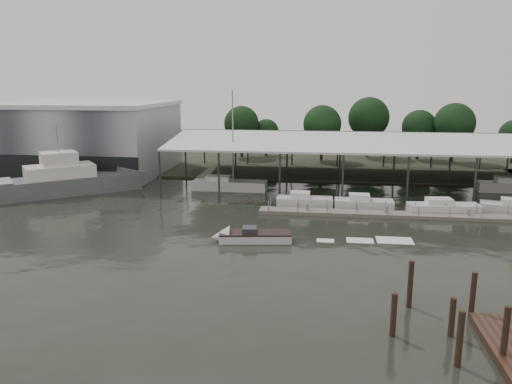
# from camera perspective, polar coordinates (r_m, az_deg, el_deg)

# --- Properties ---
(ground) EXTENTS (200.00, 200.00, 0.00)m
(ground) POSITION_cam_1_polar(r_m,az_deg,el_deg) (43.31, -2.53, -5.62)
(ground) COLOR black
(ground) RESTS_ON ground
(land_strip_far) EXTENTS (140.00, 30.00, 0.30)m
(land_strip_far) POSITION_cam_1_polar(r_m,az_deg,el_deg) (83.90, 2.53, 3.35)
(land_strip_far) COLOR #33382A
(land_strip_far) RESTS_ON ground
(land_strip_west) EXTENTS (20.00, 40.00, 0.30)m
(land_strip_west) POSITION_cam_1_polar(r_m,az_deg,el_deg) (85.98, -25.92, 2.31)
(land_strip_west) COLOR #33382A
(land_strip_west) RESTS_ON ground
(storage_warehouse) EXTENTS (24.50, 20.50, 10.50)m
(storage_warehouse) POSITION_cam_1_polar(r_m,az_deg,el_deg) (79.24, -19.00, 5.92)
(storage_warehouse) COLOR #9FA5A9
(storage_warehouse) RESTS_ON ground
(covered_boat_shed) EXTENTS (58.24, 24.00, 6.96)m
(covered_boat_shed) POSITION_cam_1_polar(r_m,az_deg,el_deg) (69.56, 15.66, 6.01)
(covered_boat_shed) COLOR silver
(covered_boat_shed) RESTS_ON ground
(trawler_dock) EXTENTS (3.00, 18.00, 0.50)m
(trawler_dock) POSITION_cam_1_polar(r_m,az_deg,el_deg) (67.39, -26.22, -0.10)
(trawler_dock) COLOR slate
(trawler_dock) RESTS_ON ground
(floating_dock) EXTENTS (28.00, 2.00, 1.40)m
(floating_dock) POSITION_cam_1_polar(r_m,az_deg,el_deg) (52.77, 15.73, -2.53)
(floating_dock) COLOR slate
(floating_dock) RESTS_ON ground
(grey_trawler) EXTENTS (16.42, 14.44, 8.84)m
(grey_trawler) POSITION_cam_1_polar(r_m,az_deg,el_deg) (65.42, -20.46, 1.25)
(grey_trawler) COLOR #5A5F64
(grey_trawler) RESTS_ON ground
(white_sailboat) EXTENTS (9.37, 2.71, 12.63)m
(white_sailboat) POSITION_cam_1_polar(r_m,az_deg,el_deg) (63.32, -3.17, 0.82)
(white_sailboat) COLOR silver
(white_sailboat) RESTS_ON ground
(speedboat_underway) EXTENTS (17.81, 4.47, 2.00)m
(speedboat_underway) POSITION_cam_1_polar(r_m,az_deg,el_deg) (43.18, -0.85, -5.12)
(speedboat_underway) COLOR silver
(speedboat_underway) RESTS_ON ground
(moored_cruiser_0) EXTENTS (6.11, 2.30, 1.70)m
(moored_cruiser_0) POSITION_cam_1_polar(r_m,az_deg,el_deg) (55.03, 5.51, -1.05)
(moored_cruiser_0) COLOR silver
(moored_cruiser_0) RESTS_ON ground
(moored_cruiser_1) EXTENTS (6.24, 2.31, 1.70)m
(moored_cruiser_1) POSITION_cam_1_polar(r_m,az_deg,el_deg) (54.94, 12.14, -1.30)
(moored_cruiser_1) COLOR silver
(moored_cruiser_1) RESTS_ON ground
(moored_cruiser_2) EXTENTS (7.43, 2.93, 1.70)m
(moored_cruiser_2) POSITION_cam_1_polar(r_m,az_deg,el_deg) (55.35, 20.57, -1.73)
(moored_cruiser_2) COLOR silver
(moored_cruiser_2) RESTS_ON ground
(mooring_pilings) EXTENTS (5.33, 6.73, 3.56)m
(mooring_pilings) POSITION_cam_1_polar(r_m,az_deg,el_deg) (29.56, 21.06, -13.23)
(mooring_pilings) COLOR #312218
(mooring_pilings) RESTS_ON ground
(horizon_tree_line) EXTENTS (70.30, 12.29, 10.82)m
(horizon_tree_line) POSITION_cam_1_polar(r_m,az_deg,el_deg) (89.41, 17.11, 7.31)
(horizon_tree_line) COLOR #2F1E15
(horizon_tree_line) RESTS_ON ground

